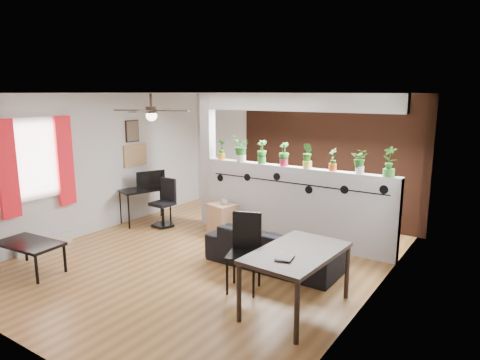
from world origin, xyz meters
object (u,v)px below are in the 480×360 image
Objects in this scene: potted_plant_7 at (390,160)px; office_chair at (165,206)px; ceiling_fan at (151,112)px; cube_shelf at (223,219)px; folding_chair at (245,244)px; potted_plant_2 at (262,151)px; coffee_table at (29,245)px; dining_table at (297,257)px; potted_plant_3 at (284,153)px; sofa at (274,248)px; potted_plant_1 at (241,148)px; potted_plant_0 at (222,149)px; potted_plant_4 at (308,155)px; potted_plant_6 at (360,161)px; computer_desk at (145,192)px; cup at (225,202)px; potted_plant_5 at (333,159)px.

potted_plant_7 is 4.33m from office_chair.
potted_plant_7 is at bearing 29.51° from ceiling_fan.
cube_shelf is 0.55× the size of folding_chair.
potted_plant_2 is 0.41× the size of coffee_table.
potted_plant_7 reaches higher than dining_table.
sofa is at bearing -67.82° from potted_plant_3.
coffee_table is at bearing -114.03° from potted_plant_1.
potted_plant_0 is 0.68× the size of cube_shelf.
potted_plant_4 reaches higher than potted_plant_2.
ceiling_fan is 2.91× the size of potted_plant_3.
potted_plant_7 reaches higher than office_chair.
dining_table is (0.91, -2.20, -0.90)m from potted_plant_4.
coffee_table is at bearing -162.84° from dining_table.
cube_shelf is (-2.45, -0.34, -1.27)m from potted_plant_6.
ceiling_fan is at bearing 18.96° from sofa.
folding_chair is (1.42, -2.04, -0.99)m from potted_plant_1.
potted_plant_7 is 0.44× the size of computer_desk.
potted_plant_1 is 1.05m from cup.
ceiling_fan is 2.48× the size of potted_plant_1.
dining_table is (4.19, -1.56, 0.03)m from computer_desk.
ceiling_fan reaches higher than sofa.
office_chair is at bearing 153.34° from folding_chair.
potted_plant_7 reaches higher than potted_plant_4.
cup is (-1.05, -0.34, -0.95)m from potted_plant_3.
potted_plant_7 is 0.51× the size of office_chair.
potted_plant_6 is at bearing 8.72° from computer_desk.
potted_plant_6 is at bearing -0.00° from potted_plant_0.
potted_plant_2 is 0.45× the size of office_chair.
coffee_table is at bearing -107.31° from potted_plant_0.
potted_plant_3 is 3.04m from computer_desk.
cube_shelf is 0.34m from cup.
cup is at bearing 14.19° from cube_shelf.
potted_plant_1 is at bearing 124.97° from folding_chair.
cube_shelf is (-0.19, -0.34, -1.32)m from potted_plant_1.
potted_plant_0 is 3.70m from coffee_table.
ceiling_fan is 2.43m from office_chair.
office_chair is at bearing -170.55° from potted_plant_6.
office_chair is (-3.22, -0.61, -1.13)m from potted_plant_5.
potted_plant_5 reaches higher than cup.
potted_plant_0 is 1.34m from cube_shelf.
potted_plant_7 is at bearing 0.00° from potted_plant_6.
potted_plant_1 reaches higher than potted_plant_4.
potted_plant_5 reaches higher than sofa.
ceiling_fan is at bearing 171.72° from dining_table.
potted_plant_5 is at bearing 23.84° from cube_shelf.
potted_plant_1 is 0.90m from potted_plant_3.
potted_plant_5 is 1.77m from sofa.
ceiling_fan is 2.52m from cube_shelf.
folding_chair is (0.52, -2.04, -0.95)m from potted_plant_3.
potted_plant_3 reaches higher than dining_table.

